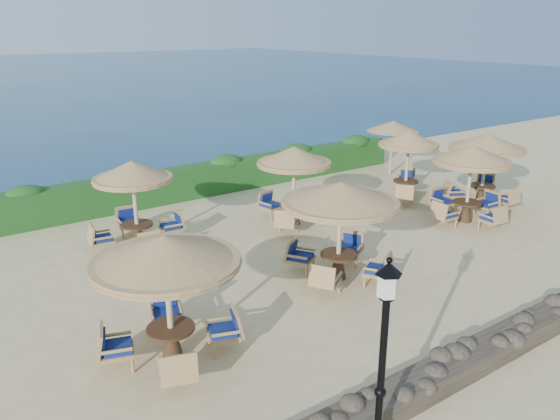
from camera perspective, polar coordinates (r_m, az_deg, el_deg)
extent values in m
plane|color=beige|center=(16.50, 5.36, -4.09)|extent=(120.00, 120.00, 0.00)
cube|color=#164416|center=(21.97, -6.76, 3.36)|extent=(18.00, 0.90, 1.20)
cube|color=brown|center=(12.84, 23.86, -11.68)|extent=(15.00, 0.65, 0.44)
cylinder|color=black|center=(8.48, 10.57, -16.30)|extent=(0.11, 0.11, 2.40)
cylinder|color=silver|center=(7.76, 11.19, -7.60)|extent=(0.30, 0.30, 0.36)
cone|color=black|center=(7.66, 11.31, -5.99)|extent=(0.40, 0.40, 0.18)
cylinder|color=#C9B28D|center=(24.94, 11.54, 6.14)|extent=(0.10, 0.10, 2.20)
cone|color=olive|center=(24.74, 11.70, 8.58)|extent=(2.30, 2.30, 0.45)
cylinder|color=#C9B28D|center=(11.02, -11.52, -9.70)|extent=(0.12, 0.12, 2.40)
cone|color=olive|center=(10.51, -11.93, -4.03)|extent=(2.91, 2.91, 0.55)
cylinder|color=olive|center=(10.62, -11.83, -5.42)|extent=(2.86, 2.86, 0.14)
cylinder|color=#412917|center=(11.27, -11.34, -12.03)|extent=(0.96, 0.96, 0.06)
cone|color=#412917|center=(11.45, -11.23, -13.54)|extent=(0.44, 0.44, 0.64)
cylinder|color=#C9B28D|center=(14.23, 6.21, -2.71)|extent=(0.12, 0.12, 2.40)
cone|color=olive|center=(13.84, 6.38, 1.84)|extent=(3.05, 3.05, 0.55)
cylinder|color=olive|center=(13.93, 6.34, 0.73)|extent=(2.99, 2.99, 0.14)
cylinder|color=#412917|center=(14.42, 6.14, -4.64)|extent=(0.96, 0.96, 0.06)
cone|color=#412917|center=(14.57, 6.09, -5.90)|extent=(0.44, 0.44, 0.64)
cylinder|color=#C9B28D|center=(19.41, 19.11, 2.21)|extent=(0.12, 0.12, 2.40)
cone|color=olive|center=(19.12, 19.48, 5.60)|extent=(2.58, 2.58, 0.55)
cylinder|color=olive|center=(19.18, 19.39, 4.79)|extent=(2.53, 2.53, 0.14)
cylinder|color=#412917|center=(19.55, 18.95, 0.75)|extent=(0.96, 0.96, 0.06)
cone|color=#412917|center=(19.66, 18.84, -0.22)|extent=(0.44, 0.44, 0.64)
cylinder|color=#C9B28D|center=(16.83, -14.87, 0.18)|extent=(0.12, 0.12, 2.40)
cone|color=olive|center=(16.51, -15.20, 4.06)|extent=(2.35, 2.35, 0.55)
cylinder|color=olive|center=(16.58, -15.12, 3.13)|extent=(2.30, 2.30, 0.14)
cylinder|color=#412917|center=(17.00, -14.72, -1.48)|extent=(0.96, 0.96, 0.06)
cone|color=#412917|center=(17.12, -14.63, -2.58)|extent=(0.44, 0.44, 0.64)
cylinder|color=#C9B28D|center=(18.11, 1.45, 2.12)|extent=(0.12, 0.12, 2.40)
cone|color=olive|center=(17.81, 1.48, 5.76)|extent=(2.47, 2.47, 0.55)
cylinder|color=olive|center=(17.88, 1.48, 4.89)|extent=(2.42, 2.42, 0.14)
cylinder|color=#412917|center=(18.27, 1.44, 0.56)|extent=(0.96, 0.96, 0.06)
cone|color=#412917|center=(18.38, 1.43, -0.48)|extent=(0.44, 0.44, 0.64)
cylinder|color=#C9B28D|center=(21.47, 13.11, 4.29)|extent=(0.12, 0.12, 2.40)
cone|color=olive|center=(21.22, 13.35, 7.38)|extent=(2.28, 2.28, 0.55)
cylinder|color=olive|center=(21.27, 13.29, 6.64)|extent=(2.24, 2.24, 0.14)
cylinder|color=#412917|center=(21.60, 13.01, 2.96)|extent=(0.96, 0.96, 0.06)
cone|color=#412917|center=(21.70, 12.94, 2.07)|extent=(0.44, 0.44, 0.64)
cylinder|color=#C9B28D|center=(21.64, 20.52, 3.69)|extent=(0.12, 0.12, 2.40)
cone|color=olive|center=(21.39, 20.88, 6.74)|extent=(2.75, 2.75, 0.55)
cylinder|color=olive|center=(21.44, 20.80, 6.01)|extent=(2.69, 2.69, 0.14)
cylinder|color=#412917|center=(21.77, 20.37, 2.37)|extent=(0.96, 0.96, 0.06)
cone|color=#412917|center=(21.86, 20.27, 1.49)|extent=(0.44, 0.44, 0.64)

